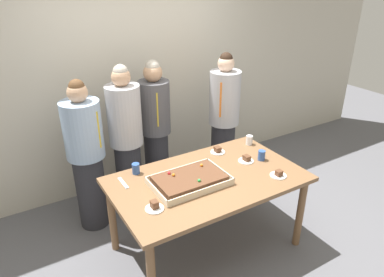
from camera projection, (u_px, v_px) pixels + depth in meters
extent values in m
plane|color=#5B5B60|center=(206.00, 246.00, 3.53)|extent=(12.00, 12.00, 0.00)
cube|color=beige|center=(134.00, 64.00, 4.13)|extent=(8.00, 0.12, 3.00)
cube|color=brown|center=(208.00, 180.00, 3.21)|extent=(1.73, 1.03, 0.04)
cylinder|color=brown|center=(300.00, 213.00, 3.41)|extent=(0.07, 0.07, 0.75)
cylinder|color=brown|center=(112.00, 217.00, 3.34)|extent=(0.07, 0.07, 0.75)
cylinder|color=brown|center=(243.00, 173.00, 4.08)|extent=(0.07, 0.07, 0.75)
cube|color=beige|center=(190.00, 183.00, 3.11)|extent=(0.66, 0.43, 0.01)
cube|color=beige|center=(202.00, 192.00, 2.93)|extent=(0.66, 0.01, 0.05)
cube|color=beige|center=(178.00, 170.00, 3.26)|extent=(0.66, 0.01, 0.05)
cube|color=beige|center=(156.00, 191.00, 2.94)|extent=(0.01, 0.43, 0.05)
cube|color=beige|center=(220.00, 170.00, 3.24)|extent=(0.01, 0.43, 0.05)
cube|color=brown|center=(189.00, 179.00, 3.09)|extent=(0.59, 0.36, 0.06)
sphere|color=orange|center=(202.00, 165.00, 3.23)|extent=(0.03, 0.03, 0.03)
sphere|color=green|center=(199.00, 180.00, 2.99)|extent=(0.03, 0.03, 0.03)
sphere|color=red|center=(169.00, 173.00, 3.11)|extent=(0.03, 0.03, 0.03)
sphere|color=orange|center=(173.00, 175.00, 3.08)|extent=(0.03, 0.03, 0.03)
cylinder|color=white|center=(278.00, 176.00, 3.22)|extent=(0.15, 0.15, 0.01)
cube|color=brown|center=(279.00, 173.00, 3.20)|extent=(0.06, 0.05, 0.05)
cylinder|color=white|center=(155.00, 209.00, 2.77)|extent=(0.15, 0.15, 0.01)
cube|color=brown|center=(154.00, 204.00, 2.76)|extent=(0.05, 0.06, 0.06)
cylinder|color=white|center=(218.00, 152.00, 3.64)|extent=(0.15, 0.15, 0.01)
cube|color=brown|center=(218.00, 149.00, 3.63)|extent=(0.06, 0.07, 0.05)
cylinder|color=white|center=(246.00, 161.00, 3.47)|extent=(0.15, 0.15, 0.01)
cube|color=brown|center=(247.00, 158.00, 3.46)|extent=(0.06, 0.07, 0.05)
cylinder|color=#2D5199|center=(262.00, 155.00, 3.48)|extent=(0.07, 0.07, 0.10)
cylinder|color=white|center=(249.00, 140.00, 3.80)|extent=(0.07, 0.07, 0.10)
cylinder|color=#2D5199|center=(136.00, 169.00, 3.25)|extent=(0.07, 0.07, 0.10)
cube|color=silver|center=(123.00, 183.00, 3.11)|extent=(0.03, 0.20, 0.01)
cylinder|color=#28282D|center=(130.00, 177.00, 3.93)|extent=(0.28, 0.28, 0.83)
cylinder|color=#B2B2B7|center=(124.00, 116.00, 3.62)|extent=(0.35, 0.35, 0.63)
sphere|color=tan|center=(121.00, 77.00, 3.45)|extent=(0.19, 0.19, 0.19)
sphere|color=#B2A899|center=(120.00, 72.00, 3.42)|extent=(0.15, 0.15, 0.15)
cylinder|color=#28282D|center=(157.00, 162.00, 4.25)|extent=(0.28, 0.28, 0.81)
cylinder|color=#4C4C51|center=(154.00, 107.00, 3.95)|extent=(0.35, 0.35, 0.60)
cube|color=gold|center=(158.00, 110.00, 3.79)|extent=(0.04, 0.02, 0.38)
sphere|color=tan|center=(153.00, 73.00, 3.78)|extent=(0.21, 0.21, 0.21)
sphere|color=#B2A899|center=(152.00, 67.00, 3.75)|extent=(0.16, 0.16, 0.16)
cylinder|color=#28282D|center=(222.00, 152.00, 4.48)|extent=(0.29, 0.29, 0.81)
cylinder|color=#B2B2B7|center=(225.00, 98.00, 4.17)|extent=(0.37, 0.37, 0.64)
cube|color=orange|center=(221.00, 100.00, 4.00)|extent=(0.04, 0.02, 0.41)
sphere|color=beige|center=(226.00, 64.00, 3.99)|extent=(0.19, 0.19, 0.19)
sphere|color=black|center=(226.00, 59.00, 3.97)|extent=(0.15, 0.15, 0.15)
cylinder|color=#28282D|center=(91.00, 191.00, 3.69)|extent=(0.30, 0.30, 0.82)
cylinder|color=#93ADCC|center=(83.00, 130.00, 3.39)|extent=(0.37, 0.37, 0.57)
cube|color=gold|center=(97.00, 130.00, 3.31)|extent=(0.04, 0.02, 0.37)
sphere|color=tan|center=(77.00, 93.00, 3.23)|extent=(0.19, 0.19, 0.19)
sphere|color=brown|center=(76.00, 87.00, 3.21)|extent=(0.15, 0.15, 0.15)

